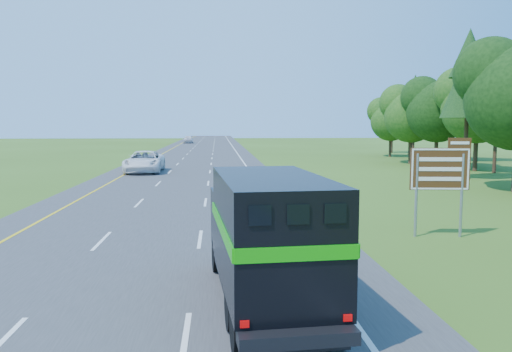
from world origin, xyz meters
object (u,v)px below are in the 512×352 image
object	(u,v)px
horse_truck	(266,235)
white_suv	(144,162)
far_car	(188,139)
exit_sign	(441,173)

from	to	relation	value
horse_truck	white_suv	bearing A→B (deg)	98.52
white_suv	far_car	xyz separation A→B (m)	(-0.06, 69.93, -0.07)
far_car	white_suv	bearing A→B (deg)	-92.17
horse_truck	exit_sign	xyz separation A→B (m)	(7.46, 6.88, 0.76)
white_suv	exit_sign	distance (m)	31.18
far_car	exit_sign	xyz separation A→B (m)	(15.26, -97.12, 1.58)
white_suv	exit_sign	world-z (taller)	exit_sign
white_suv	far_car	distance (m)	69.93
horse_truck	exit_sign	world-z (taller)	exit_sign
horse_truck	far_car	distance (m)	104.30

